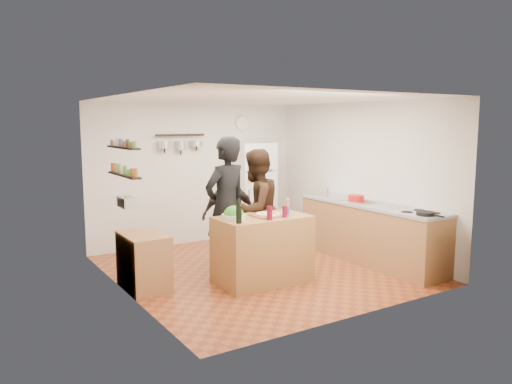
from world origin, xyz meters
TOP-DOWN VIEW (x-y plane):
  - room_shell at (0.00, 0.39)m, footprint 4.20×4.20m
  - prep_island at (-0.28, -0.51)m, footprint 1.25×0.72m
  - pizza_board at (-0.20, -0.53)m, footprint 0.42×0.34m
  - pizza at (-0.20, -0.53)m, footprint 0.34×0.34m
  - salad_bowl at (-0.70, -0.46)m, footprint 0.32×0.32m
  - wine_bottle at (-0.78, -0.73)m, footprint 0.07×0.07m
  - wine_glass_near at (-0.33, -0.75)m, footprint 0.07×0.07m
  - wine_glass_far at (-0.06, -0.71)m, footprint 0.06×0.06m
  - pepper_mill at (0.17, -0.46)m, footprint 0.05×0.05m
  - salt_canister at (0.02, -0.63)m, footprint 0.08×0.08m
  - person_left at (-0.55, 0.02)m, footprint 0.81×0.63m
  - person_center at (-0.03, 0.06)m, footprint 1.05×0.95m
  - person_back at (-0.18, 0.59)m, footprint 0.93×0.49m
  - counter_run at (1.70, -0.55)m, footprint 0.63×2.63m
  - stove_top at (1.70, -1.50)m, footprint 0.60×0.62m
  - skillet at (1.60, -1.67)m, footprint 0.25×0.25m
  - sink at (1.70, 0.30)m, footprint 0.50×0.80m
  - cutting_board at (1.70, -0.41)m, footprint 0.30×0.40m
  - red_bowl at (1.65, -0.27)m, footprint 0.25×0.25m
  - fridge at (0.95, 1.75)m, footprint 0.70×0.68m
  - wall_clock at (0.95, 2.08)m, footprint 0.30×0.03m
  - spice_shelf_lower at (-1.93, 0.20)m, footprint 0.12×1.00m
  - spice_shelf_upper at (-1.93, 0.20)m, footprint 0.12×1.00m
  - produce_basket at (-1.90, 0.20)m, footprint 0.18×0.35m
  - side_table at (-1.74, 0.10)m, footprint 0.50×0.80m
  - pot_rack at (-0.35, 2.00)m, footprint 0.90×0.04m

SIDE VIEW (x-z plane):
  - side_table at x=-1.74m, z-range 0.00..0.73m
  - counter_run at x=1.70m, z-range 0.00..0.90m
  - prep_island at x=-0.28m, z-range 0.00..0.91m
  - person_back at x=-0.18m, z-range 0.00..1.50m
  - person_center at x=-0.03m, z-range 0.00..1.79m
  - fridge at x=0.95m, z-range 0.00..1.80m
  - stove_top at x=1.70m, z-range 0.90..0.92m
  - cutting_board at x=1.70m, z-range 0.90..0.92m
  - sink at x=1.70m, z-range 0.90..0.93m
  - pizza_board at x=-0.20m, z-range 0.91..0.93m
  - pizza at x=-0.20m, z-range 0.93..0.95m
  - salad_bowl at x=-0.70m, z-range 0.91..0.97m
  - skillet at x=1.60m, z-range 0.92..0.97m
  - salt_canister at x=0.02m, z-range 0.91..1.03m
  - red_bowl at x=1.65m, z-range 0.92..1.02m
  - person_left at x=-0.55m, z-range 0.00..1.98m
  - wine_glass_far at x=-0.06m, z-range 0.91..1.07m
  - pepper_mill at x=0.17m, z-range 0.91..1.07m
  - wine_glass_near at x=-0.33m, z-range 0.91..1.09m
  - wine_bottle at x=-0.78m, z-range 0.91..1.14m
  - produce_basket at x=-1.90m, z-range 1.08..1.22m
  - room_shell at x=0.00m, z-range -0.85..3.35m
  - spice_shelf_lower at x=-1.93m, z-range 1.49..1.51m
  - spice_shelf_upper at x=-1.93m, z-range 1.84..1.86m
  - pot_rack at x=-0.35m, z-range 1.93..1.97m
  - wall_clock at x=0.95m, z-range 2.00..2.30m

